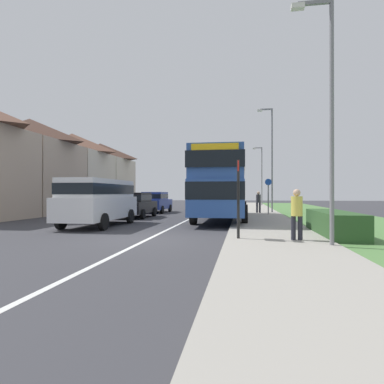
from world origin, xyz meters
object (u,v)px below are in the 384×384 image
parked_van_white (99,198)px  parked_car_blue (156,201)px  cycle_route_sign (268,195)px  street_lamp_mid (271,154)px  street_lamp_near (328,105)px  double_decker_bus (222,183)px  bus_stop_sign (238,193)px  pedestrian_at_stop (297,212)px  pedestrian_walking_away (258,201)px  street_lamp_far (261,172)px  parked_car_black (135,204)px

parked_van_white → parked_car_blue: 10.81m
parked_van_white → cycle_route_sign: 11.68m
street_lamp_mid → street_lamp_near: bearing=-89.1°
double_decker_bus → bus_stop_sign: 8.53m
parked_car_blue → street_lamp_mid: (8.91, -0.22, 3.59)m
double_decker_bus → parked_van_white: double_decker_bus is taller
double_decker_bus → cycle_route_sign: size_ratio=4.14×
pedestrian_at_stop → pedestrian_walking_away: size_ratio=1.00×
pedestrian_walking_away → parked_van_white: bearing=-128.3°
parked_van_white → pedestrian_at_stop: size_ratio=3.14×
double_decker_bus → cycle_route_sign: (2.87, 3.73, -0.71)m
cycle_route_sign → street_lamp_far: 17.45m
street_lamp_far → parked_car_blue: bearing=-121.6°
pedestrian_at_stop → parked_van_white: bearing=153.5°
street_lamp_mid → street_lamp_far: street_lamp_mid is taller
parked_car_black → street_lamp_mid: street_lamp_mid is taller
pedestrian_at_stop → parked_car_blue: bearing=119.6°
double_decker_bus → street_lamp_far: (3.31, 20.98, 1.91)m
parked_car_black → street_lamp_near: size_ratio=0.60×
parked_van_white → street_lamp_far: street_lamp_far is taller
parked_van_white → street_lamp_near: 10.61m
street_lamp_mid → street_lamp_far: 14.82m
parked_car_blue → street_lamp_far: size_ratio=0.63×
parked_van_white → pedestrian_at_stop: 9.26m
parked_car_black → bus_stop_sign: bearing=-55.2°
double_decker_bus → parked_van_white: bearing=-141.2°
parked_car_blue → bus_stop_sign: (6.71, -14.83, 0.64)m
parked_van_white → street_lamp_mid: bearing=50.5°
parked_van_white → cycle_route_sign: bearing=44.2°
double_decker_bus → parked_car_black: 5.78m
street_lamp_mid → parked_van_white: bearing=-129.5°
cycle_route_sign → street_lamp_mid: bearing=81.6°
cycle_route_sign → street_lamp_near: bearing=-87.4°
parked_car_black → street_lamp_near: street_lamp_near is taller
parked_van_white → parked_car_black: (-0.05, 5.43, -0.42)m
bus_stop_sign → street_lamp_far: size_ratio=0.37×
pedestrian_at_stop → street_lamp_mid: size_ratio=0.21×
parked_car_black → pedestrian_walking_away: (7.85, 4.44, 0.10)m
parked_car_black → street_lamp_far: street_lamp_far is taller
double_decker_bus → street_lamp_mid: 7.34m
cycle_route_sign → parked_car_black: bearing=-162.1°
pedestrian_at_stop → cycle_route_sign: 12.28m
pedestrian_walking_away → street_lamp_far: (1.01, 15.52, 3.08)m
parked_car_blue → street_lamp_near: bearing=-59.9°
street_lamp_mid → cycle_route_sign: bearing=-98.4°
parked_van_white → street_lamp_near: size_ratio=0.76×
parked_car_blue → street_lamp_near: (9.16, -15.79, 3.08)m
parked_van_white → street_lamp_mid: 14.08m
double_decker_bus → street_lamp_far: 21.32m
bus_stop_sign → street_lamp_mid: 15.06m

